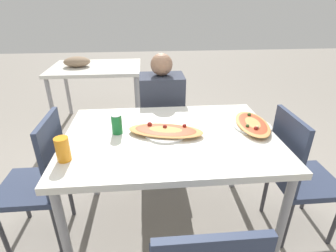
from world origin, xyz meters
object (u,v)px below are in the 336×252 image
object	(u,v)px
drink_glass	(63,149)
pizza_second	(252,124)
dining_table	(170,144)
soda_can	(117,124)
chair_side_left	(41,177)
chair_side_right	(297,172)
chair_far_seated	(161,120)
pizza_main	(166,131)
person_seated	(162,109)

from	to	relation	value
drink_glass	pizza_second	bearing A→B (deg)	14.48
drink_glass	pizza_second	xyz separation A→B (m)	(1.14, 0.29, -0.05)
dining_table	soda_can	bearing A→B (deg)	170.93
chair_side_left	drink_glass	size ratio (longest dim) A/B	6.88
dining_table	chair_side_right	world-z (taller)	chair_side_right
chair_far_seated	pizza_second	size ratio (longest dim) A/B	2.19
chair_far_seated	pizza_second	world-z (taller)	chair_far_seated
chair_side_right	soda_can	size ratio (longest dim) A/B	7.30
chair_side_right	dining_table	bearing A→B (deg)	-96.08
dining_table	pizza_main	bearing A→B (deg)	154.74
person_seated	pizza_second	bearing A→B (deg)	132.19
pizza_second	chair_far_seated	bearing A→B (deg)	127.22
person_seated	pizza_second	xyz separation A→B (m)	(0.56, -0.62, 0.12)
dining_table	soda_can	world-z (taller)	soda_can
chair_side_right	drink_glass	distance (m)	1.48
dining_table	chair_side_left	size ratio (longest dim) A/B	1.45
chair_side_right	drink_glass	world-z (taller)	chair_side_right
chair_side_left	soda_can	size ratio (longest dim) A/B	7.30
pizza_main	soda_can	world-z (taller)	soda_can
pizza_main	dining_table	bearing A→B (deg)	-25.26
chair_side_right	pizza_second	world-z (taller)	chair_side_right
drink_glass	dining_table	bearing A→B (deg)	21.63
chair_side_right	chair_far_seated	bearing A→B (deg)	-136.16
chair_far_seated	dining_table	bearing A→B (deg)	90.49
dining_table	chair_far_seated	distance (m)	0.82
dining_table	chair_far_seated	size ratio (longest dim) A/B	1.45
dining_table	soda_can	size ratio (longest dim) A/B	10.56
chair_far_seated	chair_side_left	world-z (taller)	same
dining_table	chair_side_right	bearing A→B (deg)	-6.08
person_seated	pizza_second	distance (m)	0.84
chair_far_seated	pizza_main	size ratio (longest dim) A/B	1.81
dining_table	pizza_second	size ratio (longest dim) A/B	3.17
person_seated	soda_can	world-z (taller)	person_seated
chair_side_left	chair_side_right	bearing A→B (deg)	-93.18
dining_table	chair_side_left	world-z (taller)	chair_side_left
chair_side_right	person_seated	world-z (taller)	person_seated
chair_side_right	pizza_second	size ratio (longest dim) A/B	2.19
dining_table	pizza_main	size ratio (longest dim) A/B	2.61
chair_far_seated	drink_glass	distance (m)	1.23
chair_far_seated	chair_side_left	distance (m)	1.15
chair_far_seated	drink_glass	world-z (taller)	chair_far_seated
dining_table	chair_far_seated	world-z (taller)	chair_far_seated
chair_far_seated	pizza_main	world-z (taller)	chair_far_seated
chair_side_left	dining_table	bearing A→B (deg)	-90.26
pizza_main	pizza_second	bearing A→B (deg)	4.71
pizza_main	chair_side_left	bearing A→B (deg)	-179.31
chair_far_seated	chair_side_left	bearing A→B (deg)	43.41
pizza_main	pizza_second	xyz separation A→B (m)	(0.58, 0.05, -0.00)
person_seated	chair_far_seated	bearing A→B (deg)	-90.00
chair_far_seated	chair_side_left	size ratio (longest dim) A/B	1.00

